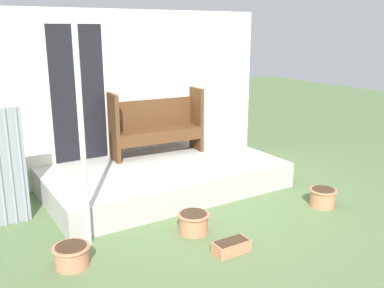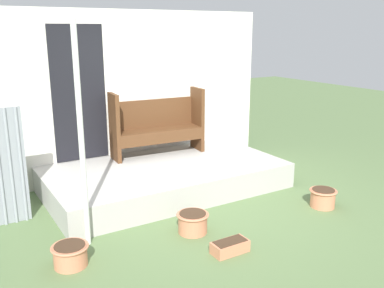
% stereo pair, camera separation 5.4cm
% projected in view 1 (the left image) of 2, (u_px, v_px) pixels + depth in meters
% --- Properties ---
extents(ground_plane, '(24.00, 24.00, 0.00)m').
position_uv_depth(ground_plane, '(204.00, 209.00, 5.65)').
color(ground_plane, '#5B7547').
extents(porch_slab, '(3.39, 1.85, 0.37)m').
position_uv_depth(porch_slab, '(165.00, 177.00, 6.32)').
color(porch_slab, '#B2AFA8').
rests_on(porch_slab, ground_plane).
extents(house_wall, '(4.59, 0.08, 2.60)m').
position_uv_depth(house_wall, '(133.00, 94.00, 6.79)').
color(house_wall, white).
rests_on(house_wall, ground_plane).
extents(support_post, '(0.06, 0.06, 2.41)m').
position_uv_depth(support_post, '(82.00, 139.00, 4.43)').
color(support_post, white).
rests_on(support_post, ground_plane).
extents(bench, '(1.49, 0.51, 1.02)m').
position_uv_depth(bench, '(156.00, 123.00, 6.72)').
color(bench, '#54331C').
rests_on(bench, porch_slab).
extents(flower_pot_left, '(0.38, 0.38, 0.23)m').
position_uv_depth(flower_pot_left, '(72.00, 255.00, 4.27)').
color(flower_pot_left, tan).
rests_on(flower_pot_left, ground_plane).
extents(flower_pot_middle, '(0.38, 0.38, 0.24)m').
position_uv_depth(flower_pot_middle, '(194.00, 222.00, 4.99)').
color(flower_pot_middle, tan).
rests_on(flower_pot_middle, ground_plane).
extents(flower_pot_right, '(0.37, 0.37, 0.25)m').
position_uv_depth(flower_pot_right, '(323.00, 197.00, 5.73)').
color(flower_pot_right, tan).
rests_on(flower_pot_right, ground_plane).
extents(planter_box_rect, '(0.40, 0.20, 0.14)m').
position_uv_depth(planter_box_rect, '(231.00, 247.00, 4.55)').
color(planter_box_rect, tan).
rests_on(planter_box_rect, ground_plane).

